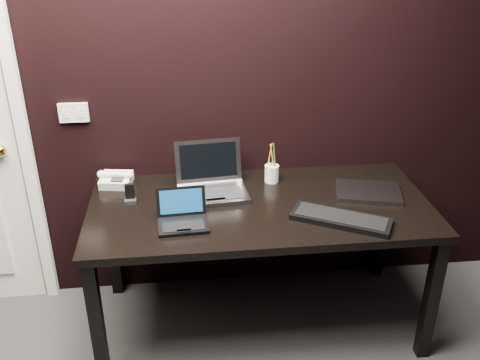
{
  "coord_description": "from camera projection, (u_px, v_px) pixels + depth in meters",
  "views": [
    {
      "loc": [
        -0.06,
        -0.91,
        2.03
      ],
      "look_at": [
        0.19,
        1.35,
        0.9
      ],
      "focal_mm": 40.0,
      "sensor_mm": 36.0,
      "label": 1
    }
  ],
  "objects": [
    {
      "name": "pen_cup",
      "position": [
        272.0,
        173.0,
        2.87
      ],
      "size": [
        0.1,
        0.1,
        0.22
      ],
      "color": "silver",
      "rests_on": "desk"
    },
    {
      "name": "wall_switch",
      "position": [
        74.0,
        113.0,
        2.75
      ],
      "size": [
        0.15,
        0.02,
        0.1
      ],
      "color": "silver",
      "rests_on": "wall_back"
    },
    {
      "name": "silver_laptop",
      "position": [
        212.0,
        184.0,
        2.76
      ],
      "size": [
        0.37,
        0.34,
        0.24
      ],
      "color": "gray",
      "rests_on": "desk"
    },
    {
      "name": "closed_laptop",
      "position": [
        369.0,
        192.0,
        2.75
      ],
      "size": [
        0.37,
        0.3,
        0.02
      ],
      "color": "gray",
      "rests_on": "desk"
    },
    {
      "name": "desk_phone",
      "position": [
        116.0,
        179.0,
        2.83
      ],
      "size": [
        0.2,
        0.17,
        0.1
      ],
      "color": "silver",
      "rests_on": "desk"
    },
    {
      "name": "ext_keyboard",
      "position": [
        341.0,
        219.0,
        2.51
      ],
      "size": [
        0.48,
        0.36,
        0.03
      ],
      "color": "black",
      "rests_on": "desk"
    },
    {
      "name": "netbook",
      "position": [
        183.0,
        218.0,
        2.48
      ],
      "size": [
        0.24,
        0.22,
        0.15
      ],
      "color": "black",
      "rests_on": "desk"
    },
    {
      "name": "desk",
      "position": [
        260.0,
        217.0,
        2.7
      ],
      "size": [
        1.7,
        0.8,
        0.74
      ],
      "color": "black",
      "rests_on": "ground"
    },
    {
      "name": "wall_back",
      "position": [
        193.0,
        74.0,
        2.74
      ],
      "size": [
        4.0,
        0.0,
        4.0
      ],
      "primitive_type": "plane",
      "rotation": [
        1.57,
        0.0,
        0.0
      ],
      "color": "black",
      "rests_on": "ground"
    },
    {
      "name": "mobile_phone",
      "position": [
        130.0,
        196.0,
        2.67
      ],
      "size": [
        0.06,
        0.05,
        0.1
      ],
      "color": "black",
      "rests_on": "desk"
    }
  ]
}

